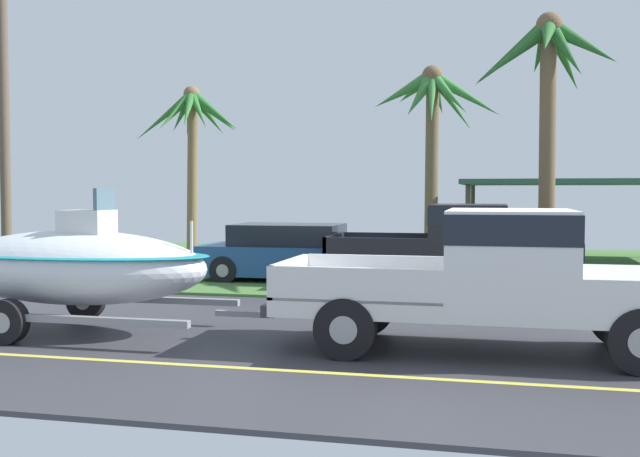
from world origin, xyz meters
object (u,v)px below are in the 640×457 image
carport_awning (599,183)px  utility_pole (4,99)px  palm_tree_mid (546,80)px  boat_on_trailer (74,266)px  parked_pickup_background (467,243)px  palm_tree_far_left (433,113)px  palm_tree_near_right (194,126)px  parked_sedan_near (295,254)px  pickup_truck_towing (507,274)px

carport_awning → utility_pole: 16.47m
palm_tree_mid → utility_pole: bearing=-170.2°
boat_on_trailer → parked_pickup_background: size_ratio=1.02×
palm_tree_mid → palm_tree_far_left: palm_tree_mid is taller
palm_tree_near_right → utility_pole: (-2.43, -5.60, 0.20)m
parked_sedan_near → palm_tree_mid: size_ratio=0.73×
pickup_truck_towing → boat_on_trailer: bearing=180.0°
parked_pickup_background → utility_pole: (-10.69, -0.89, 3.29)m
palm_tree_far_left → utility_pole: size_ratio=0.68×
palm_tree_far_left → utility_pole: bearing=-149.6°
boat_on_trailer → carport_awning: (9.30, 13.18, 1.39)m
parked_pickup_background → boat_on_trailer: bearing=-133.0°
pickup_truck_towing → carport_awning: size_ratio=0.71×
parked_sedan_near → carport_awning: 10.07m
carport_awning → palm_tree_mid: size_ratio=1.29×
parked_pickup_background → palm_tree_far_left: bearing=103.4°
parked_sedan_near → palm_tree_far_left: bearing=53.7°
pickup_truck_towing → carport_awning: 13.56m
pickup_truck_towing → palm_tree_mid: palm_tree_mid is taller
parked_sedan_near → parked_pickup_background: bearing=-10.4°
parked_pickup_background → carport_awning: carport_awning is taller
palm_tree_near_right → utility_pole: 6.11m
boat_on_trailer → utility_pole: (-4.99, 5.23, 3.32)m
parked_pickup_background → palm_tree_far_left: size_ratio=0.97×
parked_pickup_background → pickup_truck_towing: bearing=-83.2°
parked_pickup_background → palm_tree_far_left: palm_tree_far_left is taller
pickup_truck_towing → boat_on_trailer: size_ratio=1.00×
boat_on_trailer → parked_sedan_near: size_ratio=1.25×
palm_tree_near_right → palm_tree_far_left: 7.13m
pickup_truck_towing → palm_tree_far_left: (-1.86, 10.84, 3.29)m
palm_tree_near_right → palm_tree_far_left: bearing=0.1°
parked_sedan_near → palm_tree_near_right: size_ratio=0.84×
boat_on_trailer → palm_tree_near_right: (-2.55, 10.83, 3.12)m
boat_on_trailer → parked_pickup_background: bearing=47.0°
boat_on_trailer → palm_tree_far_left: (4.58, 10.84, 3.33)m
palm_tree_mid → pickup_truck_towing: bearing=-97.2°
pickup_truck_towing → parked_sedan_near: 8.37m
carport_awning → palm_tree_near_right: bearing=-168.8°
boat_on_trailer → palm_tree_mid: bearing=45.0°
pickup_truck_towing → palm_tree_near_right: bearing=129.7°
boat_on_trailer → parked_sedan_near: boat_on_trailer is taller
parked_sedan_near → utility_pole: (-6.64, -1.63, 3.65)m
parked_pickup_background → palm_tree_far_left: 5.87m
carport_awning → palm_tree_near_right: (-11.85, -2.35, 1.73)m
pickup_truck_towing → palm_tree_mid: 8.25m
boat_on_trailer → palm_tree_far_left: palm_tree_far_left is taller
boat_on_trailer → parked_pickup_background: boat_on_trailer is taller
pickup_truck_towing → utility_pole: (-11.42, 5.23, 3.27)m
parked_pickup_background → utility_pole: 11.22m
utility_pole → parked_sedan_near: bearing=13.8°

